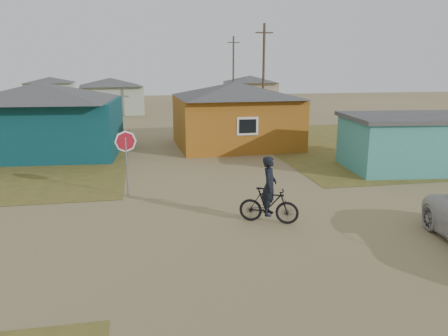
{
  "coord_description": "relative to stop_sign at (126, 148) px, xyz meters",
  "views": [
    {
      "loc": [
        -3.24,
        -11.98,
        4.95
      ],
      "look_at": [
        -0.34,
        3.0,
        1.3
      ],
      "focal_mm": 35.0,
      "sensor_mm": 36.0,
      "label": 1
    }
  ],
  "objects": [
    {
      "name": "house_teal",
      "position": [
        -4.69,
        8.9,
        0.2
      ],
      "size": [
        8.93,
        7.08,
        4.0
      ],
      "color": "#0B363D",
      "rests_on": "ground"
    },
    {
      "name": "house_pale_west",
      "position": [
        -2.19,
        29.4,
        0.01
      ],
      "size": [
        7.04,
        6.15,
        3.6
      ],
      "color": "#A1AE95",
      "rests_on": "ground"
    },
    {
      "name": "cyclist",
      "position": [
        4.47,
        -3.91,
        -1.06
      ],
      "size": [
        1.96,
        1.29,
        2.16
      ],
      "color": "black",
      "rests_on": "ground"
    },
    {
      "name": "house_pale_north",
      "position": [
        -10.19,
        41.4,
        -0.1
      ],
      "size": [
        6.28,
        5.81,
        3.4
      ],
      "color": "#A1AE95",
      "rests_on": "ground"
    },
    {
      "name": "utility_pole_near",
      "position": [
        10.31,
        17.4,
        2.29
      ],
      "size": [
        1.4,
        0.2,
        8.0
      ],
      "color": "#463B2A",
      "rests_on": "ground"
    },
    {
      "name": "ground",
      "position": [
        3.81,
        -4.6,
        -1.85
      ],
      "size": [
        120.0,
        120.0,
        0.0
      ],
      "primitive_type": "plane",
      "color": "#8F7D52"
    },
    {
      "name": "house_yellow",
      "position": [
        6.31,
        9.39,
        0.15
      ],
      "size": [
        7.72,
        6.76,
        3.9
      ],
      "color": "#9D5B18",
      "rests_on": "ground"
    },
    {
      "name": "house_beige_east",
      "position": [
        13.81,
        35.4,
        0.01
      ],
      "size": [
        6.95,
        6.05,
        3.6
      ],
      "color": "tan",
      "rests_on": "ground"
    },
    {
      "name": "grass_ne",
      "position": [
        17.81,
        8.4,
        -1.84
      ],
      "size": [
        20.0,
        18.0,
        0.0
      ],
      "primitive_type": "cube",
      "color": "olive",
      "rests_on": "ground"
    },
    {
      "name": "shed_turquoise",
      "position": [
        13.31,
        1.9,
        -0.54
      ],
      "size": [
        6.71,
        4.93,
        2.6
      ],
      "color": "teal",
      "rests_on": "ground"
    },
    {
      "name": "stop_sign",
      "position": [
        0.0,
        0.0,
        0.0
      ],
      "size": [
        0.82,
        0.2,
        2.52
      ],
      "color": "gray",
      "rests_on": "ground"
    },
    {
      "name": "utility_pole_far",
      "position": [
        11.31,
        33.4,
        2.29
      ],
      "size": [
        1.4,
        0.2,
        8.0
      ],
      "color": "#463B2A",
      "rests_on": "ground"
    }
  ]
}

